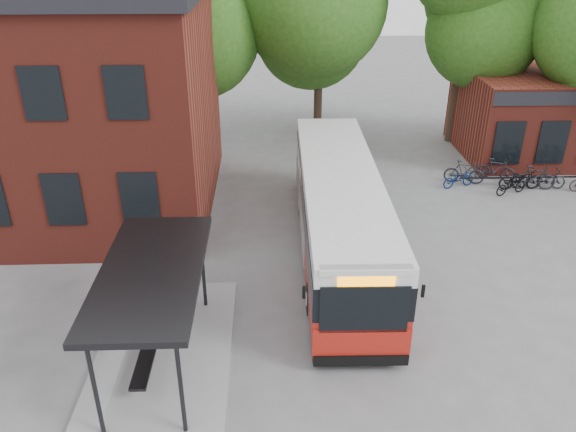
{
  "coord_description": "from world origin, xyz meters",
  "views": [
    {
      "loc": [
        -1.65,
        -12.37,
        9.98
      ],
      "look_at": [
        -1.09,
        3.36,
        2.0
      ],
      "focal_mm": 35.0,
      "sensor_mm": 36.0,
      "label": 1
    }
  ],
  "objects_px": {
    "bicycle_3": "(496,169)",
    "bicycle_4": "(520,179)",
    "bicycle_2": "(511,185)",
    "bicycle_1": "(464,172)",
    "bicycle_0": "(458,179)",
    "bicycle_5": "(534,178)",
    "city_bus": "(339,214)",
    "bus_shelter": "(157,317)",
    "bicycle_6": "(546,179)"
  },
  "relations": [
    {
      "from": "bus_shelter",
      "to": "bicycle_3",
      "type": "xyz_separation_m",
      "value": [
        12.98,
        11.6,
        -0.94
      ]
    },
    {
      "from": "bicycle_2",
      "to": "bicycle_0",
      "type": "bearing_deg",
      "value": 46.73
    },
    {
      "from": "bus_shelter",
      "to": "bicycle_6",
      "type": "distance_m",
      "value": 18.19
    },
    {
      "from": "bicycle_0",
      "to": "bicycle_2",
      "type": "relative_size",
      "value": 0.99
    },
    {
      "from": "bicycle_1",
      "to": "bicycle_2",
      "type": "xyz_separation_m",
      "value": [
        1.63,
        -1.24,
        -0.12
      ]
    },
    {
      "from": "city_bus",
      "to": "bicycle_2",
      "type": "xyz_separation_m",
      "value": [
        7.91,
        4.66,
        -1.11
      ]
    },
    {
      "from": "bicycle_2",
      "to": "bicycle_1",
      "type": "bearing_deg",
      "value": 31.5
    },
    {
      "from": "bicycle_2",
      "to": "bicycle_6",
      "type": "bearing_deg",
      "value": -94.95
    },
    {
      "from": "bicycle_5",
      "to": "bicycle_4",
      "type": "bearing_deg",
      "value": 93.94
    },
    {
      "from": "city_bus",
      "to": "bicycle_3",
      "type": "bearing_deg",
      "value": 39.51
    },
    {
      "from": "bicycle_1",
      "to": "bicycle_2",
      "type": "height_order",
      "value": "bicycle_1"
    },
    {
      "from": "bicycle_5",
      "to": "bicycle_2",
      "type": "bearing_deg",
      "value": 118.25
    },
    {
      "from": "bicycle_0",
      "to": "bicycle_5",
      "type": "height_order",
      "value": "bicycle_5"
    },
    {
      "from": "bicycle_0",
      "to": "bicycle_1",
      "type": "distance_m",
      "value": 0.58
    },
    {
      "from": "bicycle_3",
      "to": "bicycle_4",
      "type": "xyz_separation_m",
      "value": [
        0.68,
        -1.07,
        -0.01
      ]
    },
    {
      "from": "bicycle_6",
      "to": "bicycle_0",
      "type": "bearing_deg",
      "value": 87.08
    },
    {
      "from": "city_bus",
      "to": "bicycle_2",
      "type": "height_order",
      "value": "city_bus"
    },
    {
      "from": "bus_shelter",
      "to": "bicycle_1",
      "type": "height_order",
      "value": "bus_shelter"
    },
    {
      "from": "bus_shelter",
      "to": "bicycle_5",
      "type": "relative_size",
      "value": 3.82
    },
    {
      "from": "bus_shelter",
      "to": "bicycle_0",
      "type": "xyz_separation_m",
      "value": [
        11.08,
        10.86,
        -1.05
      ]
    },
    {
      "from": "bicycle_5",
      "to": "bicycle_6",
      "type": "xyz_separation_m",
      "value": [
        0.55,
        0.05,
        -0.1
      ]
    },
    {
      "from": "city_bus",
      "to": "bicycle_4",
      "type": "distance_m",
      "value": 9.98
    },
    {
      "from": "bicycle_3",
      "to": "bicycle_4",
      "type": "distance_m",
      "value": 1.27
    },
    {
      "from": "bus_shelter",
      "to": "bicycle_4",
      "type": "relative_size",
      "value": 3.75
    },
    {
      "from": "city_bus",
      "to": "bicycle_3",
      "type": "height_order",
      "value": "city_bus"
    },
    {
      "from": "bicycle_0",
      "to": "bicycle_1",
      "type": "bearing_deg",
      "value": -59.32
    },
    {
      "from": "bicycle_2",
      "to": "bicycle_4",
      "type": "distance_m",
      "value": 0.76
    },
    {
      "from": "bicycle_1",
      "to": "bus_shelter",
      "type": "bearing_deg",
      "value": 149.71
    },
    {
      "from": "bus_shelter",
      "to": "bicycle_4",
      "type": "height_order",
      "value": "bus_shelter"
    },
    {
      "from": "city_bus",
      "to": "bicycle_4",
      "type": "height_order",
      "value": "city_bus"
    },
    {
      "from": "bicycle_1",
      "to": "city_bus",
      "type": "bearing_deg",
      "value": 148.3
    },
    {
      "from": "bicycle_3",
      "to": "bicycle_2",
      "type": "bearing_deg",
      "value": -153.29
    },
    {
      "from": "bus_shelter",
      "to": "city_bus",
      "type": "relative_size",
      "value": 0.59
    },
    {
      "from": "city_bus",
      "to": "bus_shelter",
      "type": "bearing_deg",
      "value": -132.76
    },
    {
      "from": "bicycle_4",
      "to": "bicycle_0",
      "type": "bearing_deg",
      "value": 80.86
    },
    {
      "from": "bicycle_2",
      "to": "city_bus",
      "type": "bearing_deg",
      "value": 99.14
    },
    {
      "from": "city_bus",
      "to": "bicycle_3",
      "type": "distance_m",
      "value": 10.02
    },
    {
      "from": "bus_shelter",
      "to": "bicycle_6",
      "type": "bearing_deg",
      "value": 35.5
    },
    {
      "from": "bicycle_3",
      "to": "bus_shelter",
      "type": "bearing_deg",
      "value": 154.62
    },
    {
      "from": "bicycle_2",
      "to": "bicycle_5",
      "type": "distance_m",
      "value": 1.25
    },
    {
      "from": "bicycle_2",
      "to": "bicycle_3",
      "type": "xyz_separation_m",
      "value": [
        -0.11,
        1.55,
        0.1
      ]
    },
    {
      "from": "bus_shelter",
      "to": "bicycle_4",
      "type": "bearing_deg",
      "value": 37.63
    },
    {
      "from": "bicycle_5",
      "to": "city_bus",
      "type": "bearing_deg",
      "value": 126.23
    },
    {
      "from": "bicycle_3",
      "to": "bicycle_6",
      "type": "bearing_deg",
      "value": -97.29
    },
    {
      "from": "bicycle_2",
      "to": "bicycle_3",
      "type": "height_order",
      "value": "bicycle_3"
    },
    {
      "from": "bus_shelter",
      "to": "city_bus",
      "type": "distance_m",
      "value": 7.48
    },
    {
      "from": "bus_shelter",
      "to": "bicycle_1",
      "type": "bearing_deg",
      "value": 44.58
    },
    {
      "from": "city_bus",
      "to": "bicycle_5",
      "type": "distance_m",
      "value": 10.45
    },
    {
      "from": "bicycle_0",
      "to": "bicycle_5",
      "type": "bearing_deg",
      "value": -114.65
    },
    {
      "from": "bicycle_3",
      "to": "bicycle_6",
      "type": "distance_m",
      "value": 2.09
    }
  ]
}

